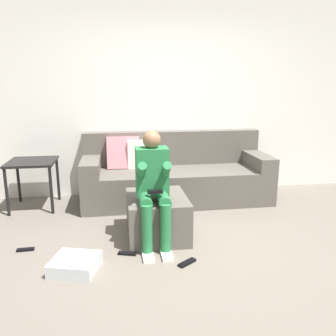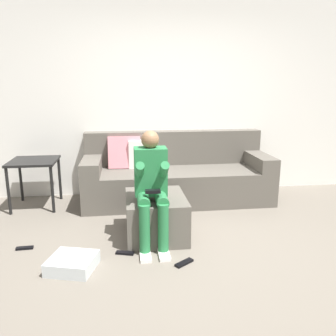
# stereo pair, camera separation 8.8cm
# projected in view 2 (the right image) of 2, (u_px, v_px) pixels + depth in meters

# --- Properties ---
(ground_plane) EXTENTS (7.06, 7.06, 0.00)m
(ground_plane) POSITION_uv_depth(u_px,v_px,m) (204.00, 260.00, 3.08)
(ground_plane) COLOR #6B6359
(wall_back) EXTENTS (5.43, 0.10, 2.72)m
(wall_back) POSITION_uv_depth(u_px,v_px,m) (171.00, 97.00, 4.83)
(wall_back) COLOR silver
(wall_back) RESTS_ON ground_plane
(couch_sectional) EXTENTS (2.46, 0.89, 0.90)m
(couch_sectional) POSITION_uv_depth(u_px,v_px,m) (175.00, 176.00, 4.66)
(couch_sectional) COLOR #59544C
(couch_sectional) RESTS_ON ground_plane
(ottoman) EXTENTS (0.60, 0.72, 0.42)m
(ottoman) POSITION_uv_depth(u_px,v_px,m) (156.00, 216.00, 3.55)
(ottoman) COLOR #59544C
(ottoman) RESTS_ON ground_plane
(person_seated) EXTENTS (0.31, 0.59, 1.11)m
(person_seated) POSITION_uv_depth(u_px,v_px,m) (151.00, 183.00, 3.27)
(person_seated) COLOR #26723F
(person_seated) RESTS_ON ground_plane
(storage_bin) EXTENTS (0.45, 0.44, 0.11)m
(storage_bin) POSITION_uv_depth(u_px,v_px,m) (72.00, 263.00, 2.92)
(storage_bin) COLOR silver
(storage_bin) RESTS_ON ground_plane
(side_table) EXTENTS (0.57, 0.59, 0.61)m
(side_table) POSITION_uv_depth(u_px,v_px,m) (34.00, 167.00, 4.34)
(side_table) COLOR black
(side_table) RESTS_ON ground_plane
(remote_near_ottoman) EXTENTS (0.18, 0.15, 0.02)m
(remote_near_ottoman) POSITION_uv_depth(u_px,v_px,m) (184.00, 263.00, 3.01)
(remote_near_ottoman) COLOR black
(remote_near_ottoman) RESTS_ON ground_plane
(remote_by_storage_bin) EXTENTS (0.18, 0.10, 0.02)m
(remote_by_storage_bin) POSITION_uv_depth(u_px,v_px,m) (125.00, 253.00, 3.19)
(remote_by_storage_bin) COLOR black
(remote_by_storage_bin) RESTS_ON ground_plane
(remote_under_side_table) EXTENTS (0.16, 0.06, 0.02)m
(remote_under_side_table) POSITION_uv_depth(u_px,v_px,m) (25.00, 248.00, 3.28)
(remote_under_side_table) COLOR black
(remote_under_side_table) RESTS_ON ground_plane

